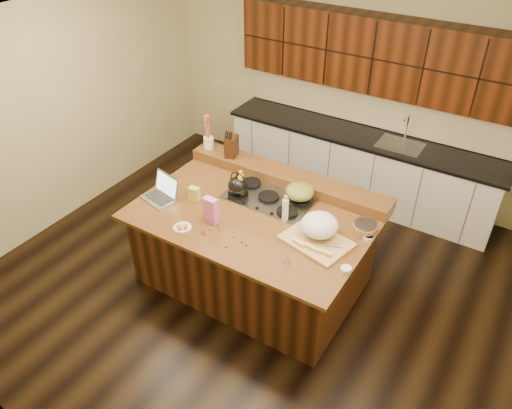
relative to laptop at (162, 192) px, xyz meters
The scene contains 31 objects.
room 1.07m from the laptop, 15.43° to the left, with size 5.52×5.02×2.72m.
island 1.14m from the laptop, 15.43° to the left, with size 2.40×1.60×0.92m.
back_ledge 1.37m from the laptop, 44.88° to the left, with size 2.40×0.30×0.12m, color black.
cooktop 1.13m from the laptop, 30.30° to the left, with size 0.92×0.52×0.05m.
back_counter 2.80m from the laptop, 62.96° to the left, with size 3.70×0.66×2.40m.
kettle 0.81m from the laptop, 33.10° to the left, with size 0.21×0.21×0.19m, color black.
green_bowl 1.45m from the laptop, 28.76° to the left, with size 0.30×0.30×0.16m, color olive.
laptop is the anchor object (origin of this frame).
oil_bottle 0.84m from the laptop, 32.93° to the left, with size 0.07×0.07×0.27m, color gold.
vinegar_bottle 1.35m from the laptop, 14.11° to the left, with size 0.06×0.06×0.25m, color silver.
wooden_tray 1.73m from the laptop, ahead, with size 0.70×0.57×0.25m.
ramekin_a 2.12m from the laptop, ahead, with size 0.10×0.10×0.04m, color white.
ramekin_b 2.18m from the laptop, 13.17° to the left, with size 0.10×0.10×0.04m, color white.
ramekin_c 2.18m from the laptop, 12.92° to the left, with size 0.10×0.10×0.04m, color white.
strainer_bowl 2.13m from the laptop, 15.57° to the left, with size 0.24×0.24×0.09m, color #996B3F.
kitchen_timer 1.64m from the laptop, ahead, with size 0.08×0.08×0.07m, color silver.
pink_bag 0.69m from the laptop, ahead, with size 0.14×0.08×0.27m, color #E26AC0.
candy_plate 0.60m from the laptop, 30.86° to the right, with size 0.18×0.18×0.01m, color white.
package_box 0.35m from the laptop, 24.02° to the left, with size 0.11×0.08×0.15m, color #DCC64D.
utensil_crock 0.98m from the laptop, 95.75° to the left, with size 0.12×0.12×0.14m, color white.
knife_block 1.01m from the laptop, 76.43° to the left, with size 0.12×0.20×0.24m, color black.
gumdrop_0 0.78m from the laptop, 20.69° to the right, with size 0.02×0.02×0.02m, color red.
gumdrop_1 1.03m from the laptop, ahead, with size 0.02×0.02×0.02m, color #198C26.
gumdrop_2 1.14m from the laptop, ahead, with size 0.02×0.02×0.02m, color red.
gumdrop_3 1.09m from the laptop, 17.10° to the right, with size 0.02×0.02×0.02m, color #198C26.
gumdrop_4 0.81m from the laptop, ahead, with size 0.02×0.02×0.02m, color red.
gumdrop_5 0.78m from the laptop, 14.00° to the right, with size 0.02×0.02×0.02m, color #198C26.
gumdrop_6 0.81m from the laptop, 19.87° to the right, with size 0.02×0.02×0.02m, color red.
gumdrop_7 1.21m from the laptop, ahead, with size 0.02×0.02×0.02m, color #198C26.
gumdrop_8 0.77m from the laptop, 19.07° to the right, with size 0.02×0.02×0.02m, color red.
gumdrop_9 0.86m from the laptop, ahead, with size 0.02×0.02×0.02m, color #198C26.
Camera 1 is at (2.19, -3.46, 3.93)m, focal length 35.00 mm.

